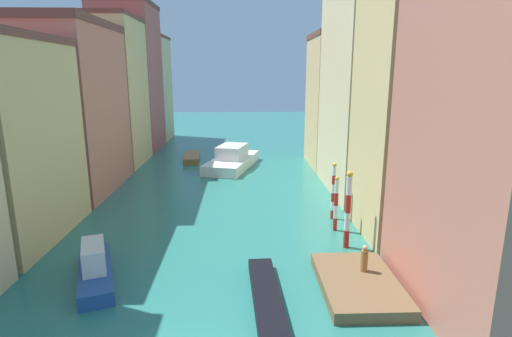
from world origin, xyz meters
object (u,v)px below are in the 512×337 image
object	(u,v)px
mooring_pole_1	(336,203)
motorboat_0	(192,157)
motorboat_1	(95,267)
mooring_pole_2	(333,190)
person_on_dock	(364,259)
vaporetto_white	(232,160)
gondola_black	(268,306)
mooring_pole_0	(348,209)
waterfront_dock	(358,284)

from	to	relation	value
mooring_pole_1	motorboat_0	world-z (taller)	mooring_pole_1
motorboat_1	motorboat_0	bearing A→B (deg)	87.34
mooring_pole_2	motorboat_0	size ratio (longest dim) A/B	0.72
person_on_dock	vaporetto_white	world-z (taller)	vaporetto_white
mooring_pole_1	vaporetto_white	size ratio (longest dim) A/B	0.35
motorboat_1	mooring_pole_2	bearing A→B (deg)	31.16
motorboat_0	gondola_black	bearing A→B (deg)	-77.40
mooring_pole_0	vaporetto_white	distance (m)	23.51
motorboat_0	motorboat_1	distance (m)	30.08
mooring_pole_0	motorboat_0	world-z (taller)	mooring_pole_0
person_on_dock	mooring_pole_2	size ratio (longest dim) A/B	0.33
person_on_dock	motorboat_1	world-z (taller)	motorboat_1
motorboat_1	vaporetto_white	bearing A→B (deg)	75.80
waterfront_dock	gondola_black	bearing A→B (deg)	-158.61
person_on_dock	vaporetto_white	distance (m)	27.41
motorboat_0	vaporetto_white	bearing A→B (deg)	-39.59
vaporetto_white	motorboat_1	size ratio (longest dim) A/B	1.78
mooring_pole_2	motorboat_1	world-z (taller)	mooring_pole_2
mooring_pole_1	vaporetto_white	bearing A→B (deg)	111.13
waterfront_dock	motorboat_0	size ratio (longest dim) A/B	1.00
waterfront_dock	gondola_black	size ratio (longest dim) A/B	0.69
gondola_black	motorboat_1	distance (m)	9.39
mooring_pole_1	motorboat_0	xyz separation A→B (m)	(-12.64, 23.66, -1.63)
vaporetto_white	motorboat_0	xyz separation A→B (m)	(-5.13, 4.24, -0.57)
mooring_pole_0	mooring_pole_2	world-z (taller)	mooring_pole_0
gondola_black	motorboat_0	size ratio (longest dim) A/B	1.45
gondola_black	motorboat_1	size ratio (longest dim) A/B	1.41
vaporetto_white	motorboat_0	distance (m)	6.68
person_on_dock	gondola_black	bearing A→B (deg)	-153.04
waterfront_dock	vaporetto_white	distance (m)	28.05
person_on_dock	gondola_black	distance (m)	5.81
waterfront_dock	gondola_black	world-z (taller)	waterfront_dock
mooring_pole_0	mooring_pole_2	xyz separation A→B (m)	(0.26, 5.08, -0.32)
mooring_pole_2	motorboat_0	distance (m)	25.05
mooring_pole_0	gondola_black	xyz separation A→B (m)	(-5.27, -6.78, -2.23)
mooring_pole_2	vaporetto_white	distance (m)	18.86
motorboat_1	person_on_dock	bearing A→B (deg)	-2.43
waterfront_dock	mooring_pole_2	size ratio (longest dim) A/B	1.39
mooring_pole_2	person_on_dock	bearing A→B (deg)	-92.63
mooring_pole_0	person_on_dock	bearing A→B (deg)	-92.26
vaporetto_white	mooring_pole_1	bearing A→B (deg)	-68.87
waterfront_dock	mooring_pole_1	distance (m)	7.96
waterfront_dock	person_on_dock	xyz separation A→B (m)	(0.48, 0.79, 0.94)
mooring_pole_1	gondola_black	world-z (taller)	mooring_pole_1
gondola_black	motorboat_0	world-z (taller)	motorboat_0
mooring_pole_0	vaporetto_white	xyz separation A→B (m)	(-7.57, 22.20, -1.58)
gondola_black	vaporetto_white	bearing A→B (deg)	94.53
motorboat_0	mooring_pole_2	bearing A→B (deg)	-58.76
motorboat_1	mooring_pole_0	bearing A→B (deg)	14.32
waterfront_dock	person_on_dock	world-z (taller)	person_on_dock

